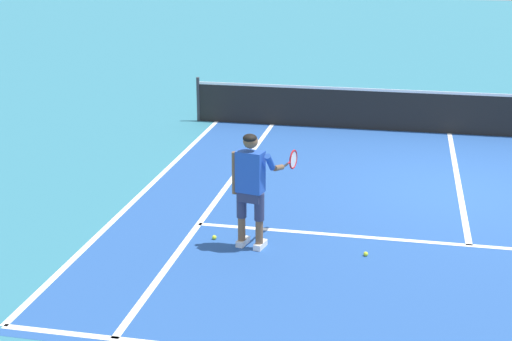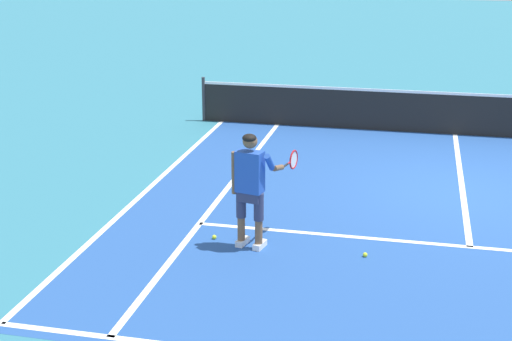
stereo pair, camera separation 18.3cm
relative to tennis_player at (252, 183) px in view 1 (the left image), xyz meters
name	(u,v)px [view 1 (the left image)]	position (x,y,z in m)	size (l,w,h in m)	color
ground_plane	(460,190)	(3.12, 3.14, -0.99)	(80.00, 80.00, 0.00)	teal
court_inner_surface	(463,210)	(3.12, 2.13, -0.99)	(10.98, 10.29, 0.00)	#234C93
line_service	(469,245)	(3.12, 0.68, -0.99)	(8.23, 0.10, 0.01)	white
line_centre_service	(457,177)	(3.12, 3.88, -0.99)	(0.10, 6.40, 0.01)	white
line_singles_left	(222,193)	(-0.99, 2.13, -0.99)	(0.10, 9.89, 0.01)	white
line_doubles_left	(147,188)	(-2.37, 2.13, -0.99)	(0.10, 9.89, 0.01)	white
tennis_net	(451,112)	(3.12, 7.08, -0.49)	(11.96, 0.08, 1.07)	#333338
tennis_player	(252,183)	(0.00, 0.00, 0.00)	(0.82, 1.06, 1.71)	white
tennis_ball_near_feet	(214,237)	(-0.60, 0.14, -0.96)	(0.07, 0.07, 0.07)	#CCE02D
tennis_ball_by_baseline	(366,254)	(1.65, 0.01, -0.96)	(0.07, 0.07, 0.07)	#CCE02D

